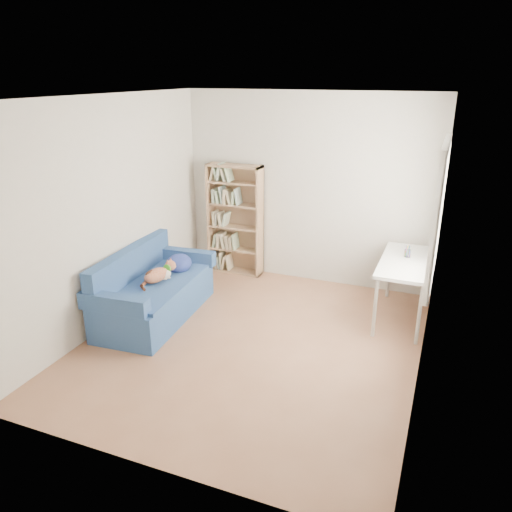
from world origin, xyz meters
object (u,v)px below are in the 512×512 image
(sofa, at_px, (153,292))
(desk, at_px, (406,266))
(bookshelf, at_px, (235,224))
(pen_cup, at_px, (408,252))

(sofa, xyz_separation_m, desk, (2.81, 1.05, 0.36))
(sofa, relative_size, desk, 1.40)
(bookshelf, xyz_separation_m, desk, (2.47, -0.64, -0.06))
(sofa, bearing_deg, bookshelf, 74.64)
(bookshelf, height_order, pen_cup, bookshelf)
(bookshelf, bearing_deg, sofa, -101.41)
(sofa, distance_m, desk, 3.02)
(desk, distance_m, pen_cup, 0.18)
(sofa, height_order, bookshelf, bookshelf)
(desk, bearing_deg, bookshelf, 165.42)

